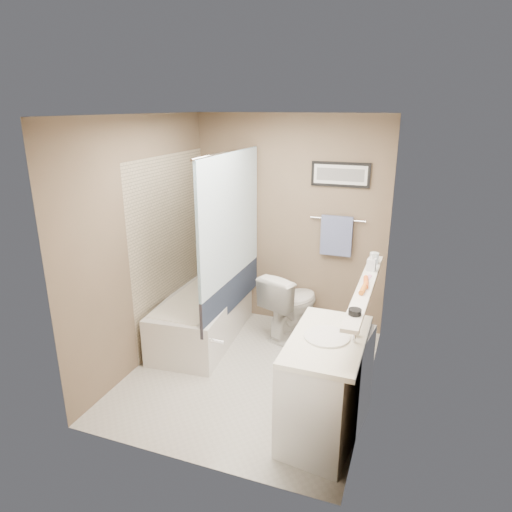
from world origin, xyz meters
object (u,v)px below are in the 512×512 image
(bathtub, at_px, (203,316))
(glass_jar, at_px, (374,258))
(hair_brush_back, at_px, (366,282))
(soap_bottle, at_px, (372,262))
(candle_bowl_near, at_px, (355,312))
(toilet, at_px, (291,303))
(vanity, at_px, (326,389))
(hair_brush_front, at_px, (364,288))

(bathtub, xyz_separation_m, glass_jar, (1.79, -0.08, 0.92))
(bathtub, xyz_separation_m, hair_brush_back, (1.79, -0.63, 0.89))
(bathtub, height_order, soap_bottle, soap_bottle)
(bathtub, bearing_deg, candle_bowl_near, -38.95)
(toilet, distance_m, glass_jar, 1.29)
(glass_jar, height_order, soap_bottle, soap_bottle)
(bathtub, height_order, candle_bowl_near, candle_bowl_near)
(bathtub, distance_m, vanity, 1.94)
(toilet, height_order, candle_bowl_near, candle_bowl_near)
(toilet, height_order, hair_brush_back, hair_brush_back)
(candle_bowl_near, xyz_separation_m, glass_jar, (0.00, 1.13, 0.03))
(glass_jar, xyz_separation_m, soap_bottle, (0.00, -0.20, 0.03))
(vanity, height_order, hair_brush_front, hair_brush_front)
(toilet, bearing_deg, soap_bottle, 162.90)
(glass_jar, bearing_deg, hair_brush_back, -90.00)
(vanity, bearing_deg, candle_bowl_near, -26.41)
(toilet, bearing_deg, hair_brush_front, 147.89)
(vanity, bearing_deg, hair_brush_back, 75.11)
(toilet, bearing_deg, vanity, 135.77)
(soap_bottle, bearing_deg, bathtub, 171.00)
(hair_brush_front, height_order, hair_brush_back, same)
(hair_brush_front, distance_m, glass_jar, 0.68)
(candle_bowl_near, bearing_deg, soap_bottle, 90.00)
(candle_bowl_near, relative_size, hair_brush_front, 0.41)
(candle_bowl_near, height_order, hair_brush_front, hair_brush_front)
(vanity, distance_m, candle_bowl_near, 0.77)
(candle_bowl_near, relative_size, glass_jar, 0.90)
(vanity, xyz_separation_m, candle_bowl_near, (0.19, -0.12, 0.73))
(hair_brush_back, bearing_deg, glass_jar, 90.00)
(toilet, distance_m, candle_bowl_near, 2.00)
(toilet, xyz_separation_m, glass_jar, (0.90, -0.49, 0.79))
(hair_brush_back, bearing_deg, toilet, 130.80)
(bathtub, height_order, vanity, vanity)
(toilet, distance_m, hair_brush_back, 1.57)
(candle_bowl_near, xyz_separation_m, hair_brush_back, (0.00, 0.58, 0.00))
(bathtub, bearing_deg, soap_bottle, -13.72)
(candle_bowl_near, bearing_deg, bathtub, 145.77)
(toilet, xyz_separation_m, candle_bowl_near, (0.90, -1.62, 0.76))
(hair_brush_back, xyz_separation_m, glass_jar, (0.00, 0.55, 0.03))
(hair_brush_front, bearing_deg, hair_brush_back, 90.00)
(hair_brush_front, bearing_deg, candle_bowl_near, -90.00)
(vanity, relative_size, glass_jar, 9.00)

